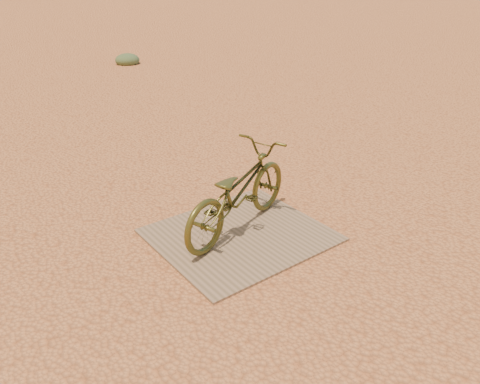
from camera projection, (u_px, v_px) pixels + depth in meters
ground at (202, 237)px, 4.26m from camera, size 120.00×120.00×0.00m
plywood_board at (240, 235)px, 4.27m from camera, size 1.48×1.31×0.02m
bicycle at (238, 191)px, 4.18m from camera, size 1.56×0.94×0.77m
kale_b at (128, 64)px, 11.64m from camera, size 0.60×0.60×0.33m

